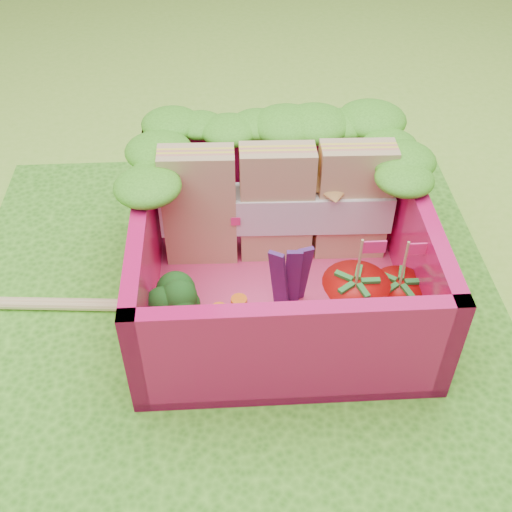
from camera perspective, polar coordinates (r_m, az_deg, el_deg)
The scene contains 12 objects.
ground at distance 3.08m, azimuth -1.99°, elevation -5.32°, with size 14.00×14.00×0.00m, color #97D93D.
placemat at distance 3.07m, azimuth -1.99°, elevation -5.13°, with size 2.60×2.60×0.03m, color #409221.
bento_floor at distance 3.13m, azimuth 2.07°, elevation -2.97°, with size 1.30×1.30×0.05m, color #E13970.
bento_box at distance 2.95m, azimuth 2.18°, elevation 0.44°, with size 1.30×1.30×0.55m.
lettuce_ruffle at distance 3.12m, azimuth 1.62°, elevation 10.66°, with size 1.43×0.76×0.11m.
sandwich_stack at distance 3.10m, azimuth 1.93°, elevation 4.58°, with size 1.12×0.20×0.62m.
broccoli at distance 2.78m, azimuth -6.69°, elevation -4.13°, with size 0.31×0.31×0.27m.
carrot_sticks at distance 2.78m, azimuth -2.33°, elevation -5.93°, with size 0.15×0.12×0.24m.
purple_wedges at distance 2.88m, azimuth 3.12°, elevation -1.86°, with size 0.17×0.07×0.38m.
strawberry_left at distance 2.84m, azimuth 8.61°, elevation -4.40°, with size 0.29×0.29×0.53m.
strawberry_right at distance 2.93m, azimuth 12.37°, elevation -3.93°, with size 0.23×0.23×0.47m.
snap_peas at distance 2.99m, azimuth 10.09°, elevation -5.17°, with size 0.59×0.52×0.05m.
Camera 1 is at (-0.01, -2.08, 2.27)m, focal length 45.00 mm.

